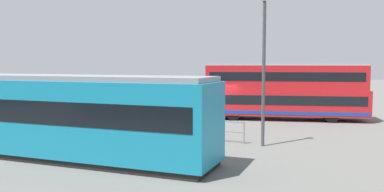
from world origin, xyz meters
The scene contains 8 objects.
ground_plane centered at (0.00, 0.00, 0.00)m, with size 160.00×160.00×0.00m, color slate.
double_decker_bus centered at (-4.10, -2.27, 2.00)m, with size 11.44×4.64×3.92m.
tram_yellow centered at (4.10, 12.72, 1.80)m, with size 15.92×2.76×3.47m.
pedestrian_near_railing centered at (3.79, 3.15, 1.01)m, with size 0.39×0.39×1.75m.
pedestrian_crossing centered at (-0.40, 7.89, 0.95)m, with size 0.37×0.37×1.65m.
pedestrian_railing centered at (1.36, 6.82, 0.75)m, with size 9.93×0.77×1.08m.
info_sign centered at (5.13, 6.02, 1.79)m, with size 1.29×0.22×2.54m.
street_lamp centered at (-4.54, 7.32, 4.18)m, with size 0.36×0.36×7.19m.
Camera 1 is at (-8.21, 26.15, 3.95)m, focal length 37.33 mm.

